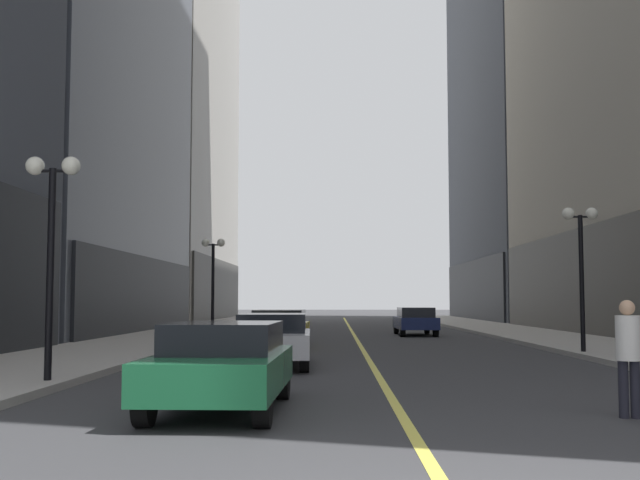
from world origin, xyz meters
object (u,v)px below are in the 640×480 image
Objects in this scene: car_yellow at (279,327)px; street_lamp_left_near at (52,217)px; car_green at (223,363)px; street_lamp_right_mid at (581,247)px; pedestrian_in_white_shirt at (628,349)px; street_lamp_left_far at (213,265)px; car_silver at (273,338)px; car_navy at (415,320)px.

street_lamp_left_near is at bearing -104.89° from car_yellow.
street_lamp_right_mid is (9.05, 11.70, 2.54)m from car_green.
pedestrian_in_white_shirt is 26.09m from street_lamp_left_far.
car_silver is 8.18m from car_yellow.
car_green is 15.01m from street_lamp_right_mid.
pedestrian_in_white_shirt is at bearing -68.33° from street_lamp_left_far.
street_lamp_right_mid is (3.50, -14.21, 2.54)m from car_navy.
car_yellow is at bearing -64.52° from street_lamp_left_far.
car_green is 0.95× the size of car_yellow.
car_green is 2.62× the size of pedestrian_in_white_shirt.
pedestrian_in_white_shirt is 0.38× the size of street_lamp_left_near.
car_green is at bearing -39.08° from street_lamp_left_near.
car_navy is 1.00× the size of street_lamp_left_far.
car_green is at bearing -89.09° from car_yellow.
car_yellow is (-0.26, 16.19, 0.00)m from car_green.
car_navy is at bearing 59.16° from car_yellow.
car_navy is (5.55, 25.91, 0.00)m from car_green.
car_green is 0.98× the size of street_lamp_left_near.
street_lamp_right_mid is at bearing 75.43° from pedestrian_in_white_shirt.
car_green is at bearing -90.94° from car_silver.
street_lamp_right_mid is at bearing -25.72° from car_yellow.
pedestrian_in_white_shirt is at bearing -20.98° from street_lamp_left_near.
car_green is at bearing -80.94° from street_lamp_left_far.
pedestrian_in_white_shirt reaches higher than car_navy.
car_silver is at bearing -157.54° from street_lamp_right_mid.
car_navy is 2.67× the size of pedestrian_in_white_shirt.
car_silver is 2.78× the size of pedestrian_in_white_shirt.
car_navy is at bearing 73.14° from car_silver.
street_lamp_left_near is (-3.49, -13.14, 2.54)m from car_yellow.
car_navy is 26.55m from pedestrian_in_white_shirt.
car_silver is at bearing 123.44° from pedestrian_in_white_shirt.
car_navy is (5.42, 17.90, -0.00)m from car_silver.
car_silver is 1.04× the size of street_lamp_left_near.
street_lamp_left_near reaches higher than pedestrian_in_white_shirt.
street_lamp_left_far is 17.42m from street_lamp_right_mid.
car_yellow is 10.64m from street_lamp_right_mid.
street_lamp_right_mid is at bearing -76.18° from car_navy.
street_lamp_right_mid is at bearing 34.07° from street_lamp_left_near.
street_lamp_right_mid is (9.31, -4.48, 2.54)m from car_yellow.
street_lamp_left_far reaches higher than car_navy.
street_lamp_left_near is 1.00× the size of street_lamp_right_mid.
car_green is 0.98× the size of car_navy.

